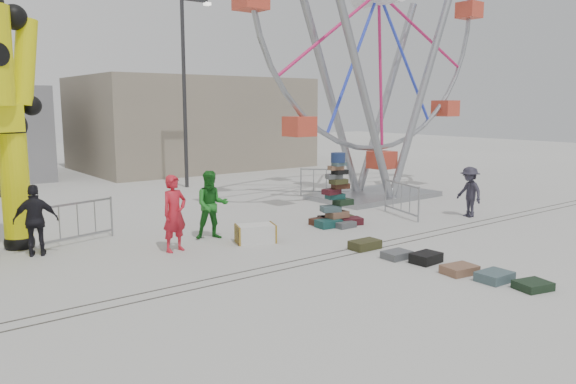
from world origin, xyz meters
TOP-DOWN VIEW (x-y plane):
  - ground at (0.00, 0.00)m, footprint 90.00×90.00m
  - track_line_near at (0.00, 0.60)m, footprint 40.00×0.04m
  - track_line_far at (0.00, 1.00)m, footprint 40.00×0.04m
  - building_right at (7.00, 20.00)m, footprint 12.00×8.00m
  - lamp_post_right at (3.09, 13.00)m, footprint 1.41×0.25m
  - suitcase_tower at (2.94, 3.31)m, footprint 1.58×1.34m
  - ferris_wheel at (7.41, 6.08)m, footprint 11.62×2.95m
  - steamer_trunk at (-0.19, 3.00)m, footprint 1.14×0.89m
  - row_case_0 at (1.59, 0.78)m, footprint 0.78×0.48m
  - row_case_1 at (1.56, -0.29)m, footprint 0.65×0.50m
  - row_case_2 at (1.81, -0.94)m, footprint 0.71×0.53m
  - row_case_3 at (1.71, -1.91)m, footprint 0.78×0.61m
  - row_case_4 at (1.84, -2.66)m, footprint 0.71×0.55m
  - row_case_5 at (1.97, -3.41)m, footprint 0.75×0.66m
  - barricade_dummy_c at (-3.88, 5.74)m, footprint 1.97×0.56m
  - barricade_wheel_front at (5.47, 3.01)m, footprint 0.70×1.94m
  - barricade_wheel_back at (6.22, 7.50)m, footprint 1.49×1.48m
  - pedestrian_red at (-2.25, 3.47)m, footprint 0.77×0.59m
  - pedestrian_green at (-0.87, 4.06)m, footprint 1.09×0.98m
  - pedestrian_black at (-5.04, 5.08)m, footprint 1.09×0.73m
  - pedestrian_grey at (7.13, 1.65)m, footprint 0.85×1.16m

SIDE VIEW (x-z plane):
  - ground at x=0.00m, z-range 0.00..0.00m
  - track_line_near at x=0.00m, z-range 0.00..0.01m
  - track_line_far at x=0.00m, z-range 0.00..0.01m
  - row_case_5 at x=1.97m, z-range 0.00..0.16m
  - row_case_1 at x=1.56m, z-range 0.00..0.17m
  - row_case_3 at x=1.71m, z-range 0.00..0.18m
  - row_case_4 at x=1.84m, z-range 0.00..0.20m
  - row_case_0 at x=1.59m, z-range 0.00..0.22m
  - row_case_2 at x=1.81m, z-range 0.00..0.23m
  - steamer_trunk at x=-0.19m, z-range 0.00..0.47m
  - barricade_dummy_c at x=-3.88m, z-range 0.00..1.10m
  - barricade_wheel_front at x=5.47m, z-range 0.00..1.10m
  - barricade_wheel_back at x=6.22m, z-range 0.00..1.10m
  - suitcase_tower at x=2.94m, z-range -0.48..1.69m
  - pedestrian_grey at x=7.13m, z-range 0.00..1.61m
  - pedestrian_black at x=-5.04m, z-range 0.00..1.71m
  - pedestrian_green at x=-0.87m, z-range 0.00..1.83m
  - pedestrian_red at x=-2.25m, z-range 0.00..1.89m
  - building_right at x=7.00m, z-range 0.00..5.00m
  - lamp_post_right at x=3.09m, z-range 0.48..8.48m
  - ferris_wheel at x=7.41m, z-range -0.10..13.38m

